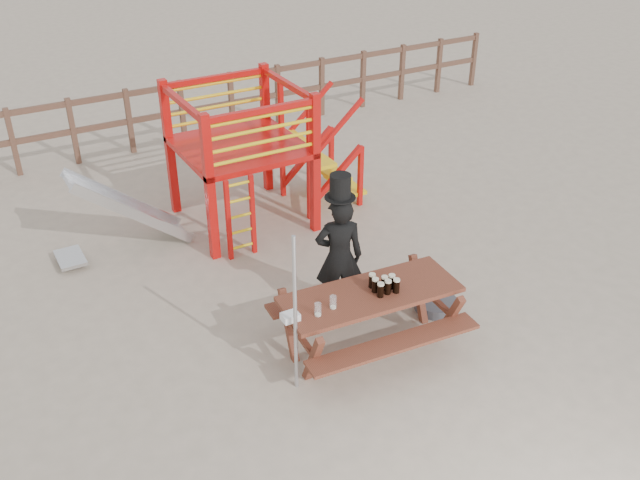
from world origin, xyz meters
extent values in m
plane|color=tan|center=(0.00, 0.00, 0.00)|extent=(60.00, 60.00, 0.00)
cube|color=brown|center=(0.00, 7.00, 1.10)|extent=(15.00, 0.06, 0.10)
cube|color=brown|center=(0.00, 7.00, 0.60)|extent=(15.00, 0.06, 0.10)
cube|color=brown|center=(-2.50, 7.00, 0.60)|extent=(0.09, 0.09, 1.20)
cube|color=brown|center=(-1.50, 7.00, 0.60)|extent=(0.09, 0.09, 1.20)
cube|color=brown|center=(-0.50, 7.00, 0.60)|extent=(0.09, 0.09, 1.20)
cube|color=brown|center=(0.50, 7.00, 0.60)|extent=(0.09, 0.09, 1.20)
cube|color=brown|center=(1.50, 7.00, 0.60)|extent=(0.09, 0.09, 1.20)
cube|color=brown|center=(2.50, 7.00, 0.60)|extent=(0.09, 0.09, 1.20)
cube|color=brown|center=(3.50, 7.00, 0.60)|extent=(0.09, 0.09, 1.20)
cube|color=brown|center=(4.50, 7.00, 0.60)|extent=(0.09, 0.09, 1.20)
cube|color=brown|center=(5.50, 7.00, 0.60)|extent=(0.09, 0.09, 1.20)
cube|color=brown|center=(6.50, 7.00, 0.60)|extent=(0.09, 0.09, 1.20)
cube|color=brown|center=(7.50, 7.00, 0.60)|extent=(0.09, 0.09, 1.20)
cube|color=red|center=(-0.60, 2.80, 1.05)|extent=(0.12, 0.12, 2.10)
cube|color=red|center=(1.00, 2.80, 1.05)|extent=(0.12, 0.12, 2.10)
cube|color=red|center=(-0.60, 4.40, 1.05)|extent=(0.12, 0.12, 2.10)
cube|color=red|center=(1.00, 4.40, 1.05)|extent=(0.12, 0.12, 2.10)
cube|color=red|center=(0.20, 3.60, 1.20)|extent=(1.72, 1.72, 0.08)
cube|color=red|center=(0.20, 2.80, 2.00)|extent=(1.60, 0.08, 0.08)
cube|color=red|center=(0.20, 4.40, 2.00)|extent=(1.60, 0.08, 0.08)
cube|color=red|center=(-0.60, 3.60, 2.00)|extent=(0.08, 1.60, 0.08)
cube|color=red|center=(1.00, 3.60, 2.00)|extent=(0.08, 1.60, 0.08)
cylinder|color=yellow|center=(0.20, 2.80, 1.38)|extent=(1.50, 0.05, 0.05)
cylinder|color=yellow|center=(0.20, 4.40, 1.38)|extent=(1.50, 0.05, 0.05)
cylinder|color=yellow|center=(0.20, 2.80, 1.56)|extent=(1.50, 0.05, 0.05)
cylinder|color=yellow|center=(0.20, 4.40, 1.56)|extent=(1.50, 0.05, 0.05)
cylinder|color=yellow|center=(0.20, 2.80, 1.74)|extent=(1.50, 0.05, 0.05)
cylinder|color=yellow|center=(0.20, 4.40, 1.74)|extent=(1.50, 0.05, 0.05)
cylinder|color=yellow|center=(0.20, 2.80, 1.92)|extent=(1.50, 0.05, 0.05)
cylinder|color=yellow|center=(0.20, 4.40, 1.92)|extent=(1.50, 0.05, 0.05)
cube|color=red|center=(-0.43, 2.65, 0.60)|extent=(0.06, 0.06, 1.20)
cube|color=red|center=(-0.07, 2.65, 0.60)|extent=(0.06, 0.06, 1.20)
cylinder|color=yellow|center=(-0.25, 2.65, 0.15)|extent=(0.36, 0.04, 0.04)
cylinder|color=yellow|center=(-0.25, 2.65, 0.39)|extent=(0.36, 0.04, 0.04)
cylinder|color=yellow|center=(-0.25, 2.65, 0.63)|extent=(0.36, 0.04, 0.04)
cylinder|color=yellow|center=(-0.25, 2.65, 0.87)|extent=(0.36, 0.04, 0.04)
cylinder|color=yellow|center=(-0.25, 2.65, 1.11)|extent=(0.36, 0.04, 0.04)
cube|color=yellow|center=(1.15, 3.60, 1.08)|extent=(0.30, 0.90, 0.06)
cube|color=yellow|center=(1.43, 3.60, 0.78)|extent=(0.30, 0.90, 0.06)
cube|color=yellow|center=(1.71, 3.60, 0.48)|extent=(0.30, 0.90, 0.06)
cube|color=yellow|center=(1.99, 3.60, 0.18)|extent=(0.30, 0.90, 0.06)
cube|color=red|center=(1.55, 3.15, 0.60)|extent=(0.95, 0.08, 0.86)
cube|color=red|center=(1.55, 4.05, 0.60)|extent=(0.95, 0.08, 0.86)
cube|color=silver|center=(-1.50, 3.60, 0.62)|extent=(1.53, 0.55, 1.21)
cube|color=silver|center=(-1.50, 3.33, 0.66)|extent=(1.58, 0.04, 1.28)
cube|color=silver|center=(-1.50, 3.87, 0.66)|extent=(1.58, 0.04, 1.28)
cube|color=silver|center=(-2.40, 3.60, 0.10)|extent=(0.35, 0.55, 0.05)
cube|color=brown|center=(0.17, 0.06, 0.75)|extent=(2.06, 0.90, 0.05)
cube|color=brown|center=(0.12, -0.49, 0.45)|extent=(2.02, 0.43, 0.04)
cube|color=brown|center=(0.21, 0.61, 0.45)|extent=(2.02, 0.43, 0.04)
cube|color=brown|center=(-0.68, 0.12, 0.36)|extent=(0.17, 1.20, 0.72)
cube|color=brown|center=(1.02, -0.01, 0.36)|extent=(0.17, 1.20, 0.72)
imported|color=black|center=(0.23, 0.84, 0.79)|extent=(0.68, 0.57, 1.58)
cube|color=#0E7F0B|center=(0.27, 0.95, 0.98)|extent=(0.06, 0.04, 0.37)
cylinder|color=black|center=(0.23, 0.84, 1.59)|extent=(0.36, 0.36, 0.01)
cylinder|color=black|center=(0.23, 0.84, 1.73)|extent=(0.24, 0.24, 0.27)
cube|color=white|center=(0.27, 0.95, 1.83)|extent=(0.12, 0.05, 0.03)
cylinder|color=#B2B2B7|center=(-0.86, -0.11, 0.93)|extent=(0.04, 0.04, 1.87)
cylinder|color=#3B3B41|center=(1.32, 0.29, 0.06)|extent=(0.54, 0.54, 0.12)
cylinder|color=#3B3B41|center=(1.32, 0.29, 0.18)|extent=(0.06, 0.06, 0.10)
cube|color=white|center=(-0.84, 0.04, 0.82)|extent=(0.18, 0.14, 0.08)
cylinder|color=black|center=(0.21, -0.06, 0.85)|extent=(0.07, 0.07, 0.15)
cylinder|color=beige|center=(0.21, -0.06, 0.94)|extent=(0.08, 0.08, 0.02)
cylinder|color=black|center=(0.31, -0.05, 0.85)|extent=(0.07, 0.07, 0.15)
cylinder|color=beige|center=(0.31, -0.05, 0.94)|extent=(0.08, 0.08, 0.02)
cylinder|color=black|center=(0.41, -0.08, 0.85)|extent=(0.07, 0.07, 0.15)
cylinder|color=beige|center=(0.41, -0.08, 0.94)|extent=(0.08, 0.08, 0.02)
cylinder|color=black|center=(0.21, 0.04, 0.85)|extent=(0.07, 0.07, 0.15)
cylinder|color=beige|center=(0.21, 0.04, 0.94)|extent=(0.08, 0.08, 0.02)
cylinder|color=black|center=(0.32, 0.03, 0.85)|extent=(0.07, 0.07, 0.15)
cylinder|color=beige|center=(0.32, 0.03, 0.94)|extent=(0.08, 0.08, 0.02)
cylinder|color=black|center=(0.41, 0.02, 0.85)|extent=(0.07, 0.07, 0.15)
cylinder|color=beige|center=(0.41, 0.02, 0.94)|extent=(0.08, 0.08, 0.02)
cylinder|color=black|center=(0.23, 0.14, 0.85)|extent=(0.07, 0.07, 0.15)
cylinder|color=beige|center=(0.23, 0.14, 0.94)|extent=(0.08, 0.08, 0.02)
cylinder|color=silver|center=(-0.55, -0.03, 0.85)|extent=(0.07, 0.07, 0.15)
cylinder|color=beige|center=(-0.55, -0.03, 0.79)|extent=(0.07, 0.07, 0.02)
cylinder|color=silver|center=(-0.35, 0.01, 0.85)|extent=(0.07, 0.07, 0.15)
cylinder|color=beige|center=(-0.35, 0.01, 0.79)|extent=(0.07, 0.07, 0.02)
camera|label=1|loc=(-3.52, -5.31, 5.21)|focal=40.00mm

